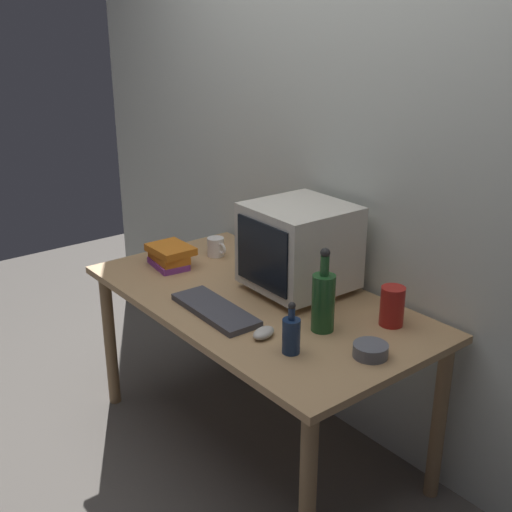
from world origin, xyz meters
TOP-DOWN VIEW (x-y plane):
  - ground_plane at (0.00, 0.00)m, footprint 6.00×6.00m
  - back_wall at (0.00, 0.46)m, footprint 4.00×0.08m
  - desk at (0.00, 0.00)m, footprint 1.50×0.80m
  - crt_monitor at (0.06, 0.18)m, footprint 0.39×0.40m
  - keyboard at (0.01, -0.21)m, footprint 0.43×0.16m
  - computer_mouse at (0.29, -0.20)m, footprint 0.08×0.11m
  - bottle_tall at (0.38, 0.01)m, footprint 0.08×0.08m
  - bottle_short at (0.43, -0.19)m, footprint 0.06×0.06m
  - book_stack at (-0.52, -0.09)m, footprint 0.22×0.17m
  - mug at (-0.49, 0.15)m, footprint 0.12×0.08m
  - cd_spindle at (0.62, 0.00)m, footprint 0.12×0.12m
  - metal_canister at (0.51, 0.24)m, footprint 0.09×0.09m

SIDE VIEW (x-z plane):
  - ground_plane at x=0.00m, z-range 0.00..0.00m
  - desk at x=0.00m, z-range 0.27..0.99m
  - keyboard at x=0.01m, z-range 0.71..0.74m
  - computer_mouse at x=0.29m, z-range 0.71..0.75m
  - cd_spindle at x=0.62m, z-range 0.71..0.76m
  - mug at x=-0.49m, z-range 0.71..0.80m
  - book_stack at x=-0.52m, z-range 0.72..0.81m
  - bottle_short at x=0.43m, z-range 0.69..0.88m
  - metal_canister at x=0.51m, z-range 0.71..0.86m
  - bottle_tall at x=0.38m, z-range 0.67..0.99m
  - crt_monitor at x=0.06m, z-range 0.72..1.09m
  - back_wall at x=0.00m, z-range 0.00..2.50m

